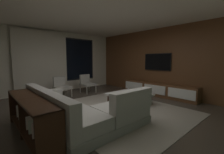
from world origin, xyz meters
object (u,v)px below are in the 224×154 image
Objects in this scene: book_stack_on_coffee_table at (131,91)px; accent_chair_by_curtain at (61,86)px; accent_chair_near_window at (87,83)px; sectional_couch at (78,112)px; mounted_tv at (157,62)px; media_console at (158,90)px; coffee_table at (129,99)px; console_table_behind_couch at (31,115)px.

book_stack_on_coffee_table is 2.77m from accent_chair_by_curtain.
sectional_couch is at bearing -125.55° from accent_chair_near_window.
accent_chair_near_window is 0.66× the size of mounted_tv.
accent_chair_by_curtain reaches higher than media_console.
sectional_couch reaches higher than accent_chair_near_window.
accent_chair_by_curtain is 3.84m from media_console.
coffee_table is 2.27m from mounted_tv.
accent_chair_by_curtain is 0.37× the size of console_table_behind_couch.
mounted_tv reaches higher than accent_chair_by_curtain.
accent_chair_near_window is (1.96, 2.74, 0.14)m from sectional_couch.
sectional_couch is 3.37m from accent_chair_near_window.
accent_chair_by_curtain is 0.66× the size of mounted_tv.
sectional_couch is 1.19× the size of console_table_behind_couch.
console_table_behind_couch is at bearing -123.20° from accent_chair_by_curtain.
accent_chair_near_window is at bearing 125.67° from media_console.
sectional_couch is 3.21× the size of accent_chair_by_curtain.
book_stack_on_coffee_table is 3.07m from console_table_behind_couch.
coffee_table is 0.55× the size of console_table_behind_couch.
accent_chair_near_window reaches higher than media_console.
sectional_couch is 3.21× the size of accent_chair_near_window.
media_console is (1.58, -0.06, -0.15)m from book_stack_on_coffee_table.
media_console is at bearing -2.13° from book_stack_on_coffee_table.
book_stack_on_coffee_table is 0.23× the size of mounted_tv.
accent_chair_near_window is at bearing 94.62° from book_stack_on_coffee_table.
console_table_behind_couch is at bearing -176.27° from book_stack_on_coffee_table.
accent_chair_by_curtain is (0.79, 2.74, 0.14)m from sectional_couch.
coffee_table is 0.37× the size of media_console.
mounted_tv reaches higher than media_console.
coffee_table is at bearing 2.45° from console_table_behind_couch.
accent_chair_by_curtain reaches higher than console_table_behind_couch.
accent_chair_by_curtain is (-1.19, 2.48, 0.25)m from coffee_table.
sectional_couch reaches higher than console_table_behind_couch.
accent_chair_near_window reaches higher than console_table_behind_couch.
console_table_behind_couch is (-2.89, -0.12, 0.23)m from coffee_table.
media_console is at bearing 1.74° from console_table_behind_couch.
media_console reaches higher than book_stack_on_coffee_table.
console_table_behind_couch is (-4.83, -0.34, -0.93)m from mounted_tv.
accent_chair_near_window is at bearing 90.45° from coffee_table.
console_table_behind_couch is at bearing -175.98° from mounted_tv.
accent_chair_by_curtain is at bearing 143.99° from mounted_tv.
accent_chair_near_window is 3.05m from media_console.
accent_chair_by_curtain is 3.12m from console_table_behind_couch.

